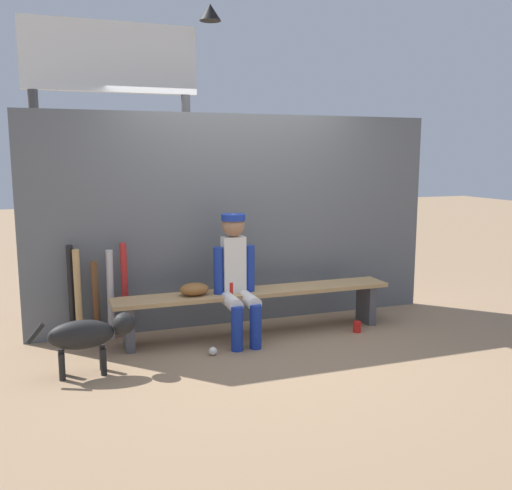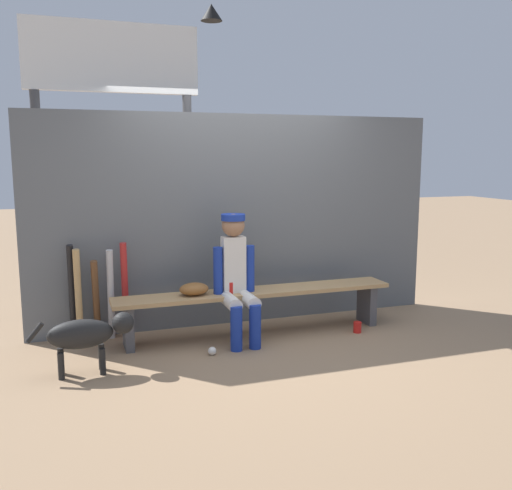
{
  "view_description": "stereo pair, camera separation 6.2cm",
  "coord_description": "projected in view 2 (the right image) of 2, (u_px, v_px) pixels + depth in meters",
  "views": [
    {
      "loc": [
        -1.82,
        -5.09,
        1.77
      ],
      "look_at": [
        0.0,
        0.0,
        0.9
      ],
      "focal_mm": 39.53,
      "sensor_mm": 36.0,
      "label": 1
    },
    {
      "loc": [
        -1.76,
        -5.11,
        1.77
      ],
      "look_at": [
        0.0,
        0.0,
        0.9
      ],
      "focal_mm": 39.53,
      "sensor_mm": 36.0,
      "label": 2
    }
  ],
  "objects": [
    {
      "name": "bat_wood_dark",
      "position": [
        96.0,
        300.0,
        5.38
      ],
      "size": [
        0.09,
        0.24,
        0.8
      ],
      "primitive_type": "cylinder",
      "rotation": [
        0.21,
        0.0,
        -0.12
      ],
      "color": "brown",
      "rests_on": "ground_plane"
    },
    {
      "name": "cup_on_bench",
      "position": [
        230.0,
        287.0,
        5.42
      ],
      "size": [
        0.08,
        0.08,
        0.11
      ],
      "primitive_type": "cylinder",
      "color": "red",
      "rests_on": "dugout_bench"
    },
    {
      "name": "ground_plane",
      "position": [
        256.0,
        334.0,
        5.61
      ],
      "size": [
        30.0,
        30.0,
        0.0
      ],
      "primitive_type": "plane",
      "color": "#937556"
    },
    {
      "name": "bat_wood_tan",
      "position": [
        78.0,
        296.0,
        5.29
      ],
      "size": [
        0.08,
        0.15,
        0.91
      ],
      "primitive_type": "cylinder",
      "rotation": [
        0.09,
        0.0,
        -0.1
      ],
      "color": "tan",
      "rests_on": "ground_plane"
    },
    {
      "name": "bat_aluminum_silver",
      "position": [
        111.0,
        295.0,
        5.4
      ],
      "size": [
        0.07,
        0.16,
        0.89
      ],
      "primitive_type": "cylinder",
      "rotation": [
        0.11,
        0.0,
        -0.02
      ],
      "color": "#B7B7BC",
      "rests_on": "ground_plane"
    },
    {
      "name": "dog",
      "position": [
        88.0,
        334.0,
        4.56
      ],
      "size": [
        0.84,
        0.2,
        0.49
      ],
      "color": "black",
      "rests_on": "ground_plane"
    },
    {
      "name": "baseball",
      "position": [
        212.0,
        351.0,
        5.03
      ],
      "size": [
        0.07,
        0.07,
        0.07
      ],
      "primitive_type": "sphere",
      "color": "white",
      "rests_on": "ground_plane"
    },
    {
      "name": "baseball_glove",
      "position": [
        194.0,
        289.0,
        5.33
      ],
      "size": [
        0.28,
        0.2,
        0.12
      ],
      "primitive_type": "ellipsoid",
      "color": "brown",
      "rests_on": "dugout_bench"
    },
    {
      "name": "scoreboard",
      "position": [
        120.0,
        99.0,
        6.08
      ],
      "size": [
        2.11,
        0.27,
        3.4
      ],
      "color": "#3F3F42",
      "rests_on": "ground_plane"
    },
    {
      "name": "chainlink_fence",
      "position": [
        241.0,
        220.0,
        5.89
      ],
      "size": [
        4.35,
        0.03,
        2.19
      ],
      "primitive_type": "cube",
      "color": "#595E63",
      "rests_on": "ground_plane"
    },
    {
      "name": "player_seated",
      "position": [
        237.0,
        274.0,
        5.34
      ],
      "size": [
        0.41,
        0.55,
        1.22
      ],
      "color": "silver",
      "rests_on": "ground_plane"
    },
    {
      "name": "bat_aluminum_black",
      "position": [
        72.0,
        293.0,
        5.35
      ],
      "size": [
        0.07,
        0.2,
        0.95
      ],
      "primitive_type": "cylinder",
      "rotation": [
        0.15,
        0.0,
        -0.03
      ],
      "color": "black",
      "rests_on": "ground_plane"
    },
    {
      "name": "cup_on_ground",
      "position": [
        357.0,
        327.0,
        5.67
      ],
      "size": [
        0.08,
        0.08,
        0.11
      ],
      "primitive_type": "cylinder",
      "color": "red",
      "rests_on": "ground_plane"
    },
    {
      "name": "bat_aluminum_red",
      "position": [
        125.0,
        290.0,
        5.45
      ],
      "size": [
        0.09,
        0.17,
        0.95
      ],
      "primitive_type": "cylinder",
      "rotation": [
        0.11,
        0.0,
        -0.16
      ],
      "color": "#B22323",
      "rests_on": "ground_plane"
    },
    {
      "name": "dugout_bench",
      "position": [
        256.0,
        299.0,
        5.56
      ],
      "size": [
        2.79,
        0.36,
        0.45
      ],
      "color": "tan",
      "rests_on": "ground_plane"
    }
  ]
}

